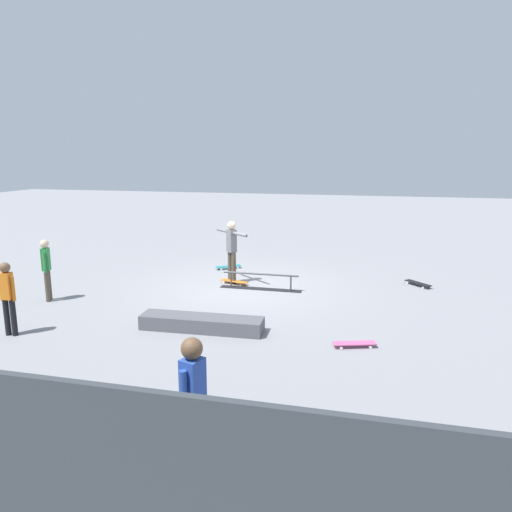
{
  "coord_description": "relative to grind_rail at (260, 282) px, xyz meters",
  "views": [
    {
      "loc": [
        -3.34,
        12.07,
        3.53
      ],
      "look_at": [
        -0.51,
        0.53,
        1.0
      ],
      "focal_mm": 34.07,
      "sensor_mm": 36.0,
      "label": 1
    }
  ],
  "objects": [
    {
      "name": "bystander_orange_shirt",
      "position": [
        4.02,
        4.39,
        0.64
      ],
      "size": [
        0.33,
        0.2,
        1.47
      ],
      "rotation": [
        0.0,
        0.0,
        0.06
      ],
      "color": "black",
      "rests_on": "ground_plane"
    },
    {
      "name": "skate_ledge",
      "position": [
        0.47,
        3.24,
        -0.04
      ],
      "size": [
        2.53,
        0.64,
        0.29
      ],
      "primitive_type": "cube",
      "rotation": [
        0.0,
        0.0,
        0.04
      ],
      "color": "#595960",
      "rests_on": "ground_plane"
    },
    {
      "name": "ground_plane",
      "position": [
        0.51,
        -0.03,
        -0.19
      ],
      "size": [
        60.0,
        60.0,
        0.0
      ],
      "primitive_type": "plane",
      "color": "gray"
    },
    {
      "name": "skateboard_main",
      "position": [
        0.82,
        -0.33,
        -0.12
      ],
      "size": [
        0.82,
        0.43,
        0.09
      ],
      "rotation": [
        0.0,
        0.0,
        5.98
      ],
      "color": "orange",
      "rests_on": "ground_plane"
    },
    {
      "name": "loose_skateboard_teal",
      "position": [
        1.5,
        -2.01,
        -0.12
      ],
      "size": [
        0.76,
        0.64,
        0.09
      ],
      "rotation": [
        0.0,
        0.0,
        3.79
      ],
      "color": "teal",
      "rests_on": "ground_plane"
    },
    {
      "name": "loose_skateboard_pink",
      "position": [
        -2.59,
        3.4,
        -0.12
      ],
      "size": [
        0.82,
        0.43,
        0.09
      ],
      "rotation": [
        0.0,
        0.0,
        0.31
      ],
      "color": "#E05993",
      "rests_on": "ground_plane"
    },
    {
      "name": "bystander_blue_shirt",
      "position": [
        -1.08,
        7.67,
        0.76
      ],
      "size": [
        0.26,
        0.38,
        1.68
      ],
      "rotation": [
        0.0,
        0.0,
        1.24
      ],
      "color": "brown",
      "rests_on": "ground_plane"
    },
    {
      "name": "skater_main",
      "position": [
        0.92,
        -0.44,
        0.81
      ],
      "size": [
        1.13,
        0.94,
        1.72
      ],
      "rotation": [
        0.0,
        0.0,
        5.6
      ],
      "color": "brown",
      "rests_on": "ground_plane"
    },
    {
      "name": "bystander_green_shirt",
      "position": [
        4.77,
        2.22,
        0.67
      ],
      "size": [
        0.24,
        0.34,
        1.51
      ],
      "rotation": [
        0.0,
        0.0,
        5.12
      ],
      "color": "brown",
      "rests_on": "ground_plane"
    },
    {
      "name": "grind_rail",
      "position": [
        0.0,
        0.0,
        0.0
      ],
      "size": [
        2.18,
        0.24,
        0.44
      ],
      "rotation": [
        0.0,
        0.0,
        -0.0
      ],
      "color": "black",
      "rests_on": "ground_plane"
    },
    {
      "name": "loose_skateboard_black",
      "position": [
        -4.07,
        -1.33,
        -0.12
      ],
      "size": [
        0.7,
        0.71,
        0.09
      ],
      "rotation": [
        0.0,
        0.0,
        2.34
      ],
      "color": "black",
      "rests_on": "ground_plane"
    }
  ]
}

